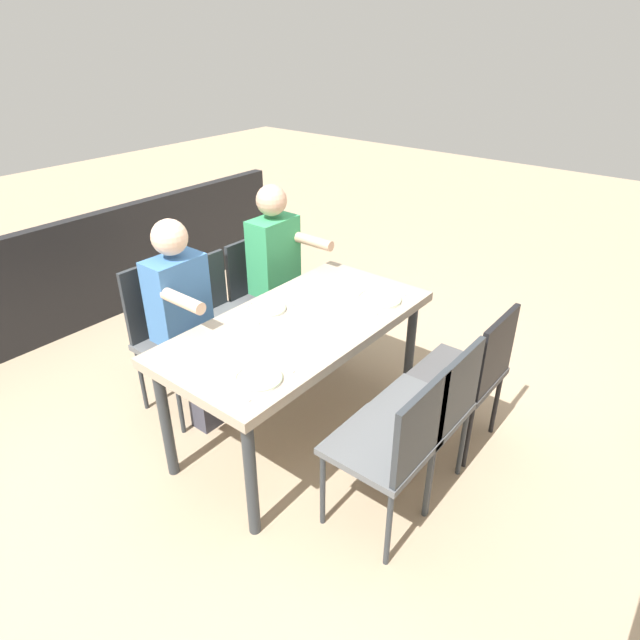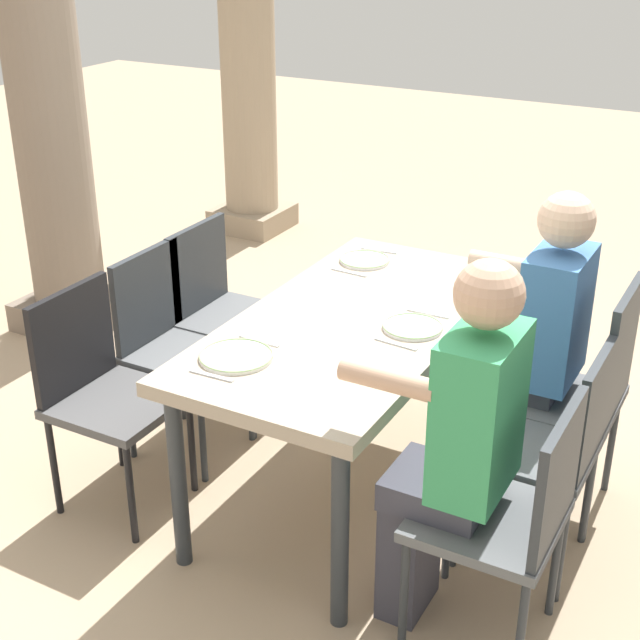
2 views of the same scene
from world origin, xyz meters
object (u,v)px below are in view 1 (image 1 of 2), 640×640
object	(u,v)px
chair_west_north	(472,369)
chair_east_north	(394,444)
dining_table	(299,334)
chair_mid_north	(432,407)
chair_west_south	(262,291)
chair_mid_south	(215,313)
diner_woman_green	(187,319)
plate_0	(380,299)
chair_east_south	(169,329)
plate_2	(259,378)
plate_1	(267,309)
diner_man_white	(281,273)

from	to	relation	value
chair_west_north	chair_east_north	world-z (taller)	chair_east_north
dining_table	chair_mid_north	bearing A→B (deg)	95.62
dining_table	chair_east_north	size ratio (longest dim) A/B	1.80
chair_west_south	chair_mid_south	xyz separation A→B (m)	(0.45, 0.00, 0.01)
dining_table	chair_west_north	size ratio (longest dim) A/B	1.81
chair_mid_south	chair_west_south	bearing A→B (deg)	-179.72
diner_woman_green	plate_0	distance (m)	1.15
chair_west_north	chair_east_north	size ratio (longest dim) A/B	0.99
dining_table	chair_east_north	xyz separation A→B (m)	(0.28, 0.82, -0.16)
chair_east_south	chair_west_south	bearing A→B (deg)	179.55
chair_west_north	plate_2	world-z (taller)	chair_west_north
chair_east_north	chair_east_south	size ratio (longest dim) A/B	0.93
chair_west_south	plate_1	world-z (taller)	chair_west_south
diner_man_white	plate_0	size ratio (longest dim) A/B	5.05
chair_east_south	diner_woman_green	bearing A→B (deg)	89.15
dining_table	chair_west_north	distance (m)	1.00
chair_mid_north	plate_0	distance (m)	0.79
dining_table	plate_2	size ratio (longest dim) A/B	7.29
chair_east_south	chair_mid_south	bearing A→B (deg)	178.65
chair_west_south	plate_1	bearing A→B (deg)	47.01
chair_west_north	chair_east_south	world-z (taller)	chair_east_south
diner_man_white	plate_2	world-z (taller)	diner_man_white
diner_man_white	plate_1	bearing A→B (deg)	35.26
chair_west_south	diner_woman_green	bearing A→B (deg)	13.36
dining_table	chair_mid_south	distance (m)	0.84
chair_east_north	plate_1	distance (m)	1.12
chair_west_north	chair_mid_north	distance (m)	0.45
chair_mid_south	plate_0	bearing A→B (deg)	112.37
dining_table	plate_2	bearing A→B (deg)	22.45
dining_table	chair_east_south	bearing A→B (deg)	-71.07
diner_woman_green	plate_1	size ratio (longest dim) A/B	5.73
chair_mid_north	plate_0	size ratio (longest dim) A/B	3.43
chair_mid_south	diner_woman_green	world-z (taller)	diner_woman_green
diner_woman_green	plate_0	size ratio (longest dim) A/B	4.97
chair_west_south	plate_0	distance (m)	1.06
chair_east_south	diner_woman_green	distance (m)	0.25
chair_mid_north	diner_man_white	world-z (taller)	diner_man_white
chair_west_north	chair_east_north	distance (m)	0.82
plate_2	plate_1	bearing A→B (deg)	-139.07
chair_east_north	plate_0	bearing A→B (deg)	-142.09
chair_mid_north	diner_man_white	distance (m)	1.52
dining_table	diner_woman_green	xyz separation A→B (m)	(0.29, -0.63, -0.00)
chair_west_south	plate_1	distance (m)	0.84
diner_woman_green	plate_2	bearing A→B (deg)	73.40
chair_mid_south	plate_0	world-z (taller)	chair_mid_south
plate_0	plate_2	xyz separation A→B (m)	(1.04, 0.02, 0.00)
chair_east_north	plate_2	xyz separation A→B (m)	(0.26, -0.60, 0.25)
diner_woman_green	diner_man_white	xyz separation A→B (m)	(-0.82, 0.00, 0.01)
chair_east_south	diner_man_white	distance (m)	0.86
chair_west_north	plate_2	size ratio (longest dim) A/B	4.02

